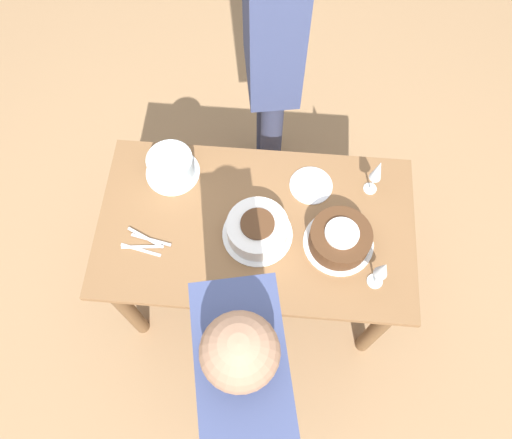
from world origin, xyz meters
TOP-DOWN VIEW (x-y plane):
  - ground_plane at (0.00, 0.00)m, footprint 12.00×12.00m
  - dining_table at (0.00, 0.00)m, footprint 1.30×0.73m
  - cake_center_white at (0.01, -0.04)m, footprint 0.29×0.29m
  - cake_front_chocolate at (0.34, -0.06)m, footprint 0.28×0.28m
  - cake_back_decorated at (-0.38, 0.22)m, footprint 0.23×0.23m
  - wine_glass_near at (0.48, -0.20)m, footprint 0.06×0.06m
  - wine_glass_far at (0.47, 0.21)m, footprint 0.06×0.06m
  - dessert_plate_right at (0.22, 0.20)m, footprint 0.18×0.18m
  - fork_pile at (-0.44, -0.12)m, footprint 0.20×0.12m
  - person_cutting at (0.02, -0.65)m, footprint 0.30×0.44m
  - person_watching at (0.01, 0.73)m, footprint 0.29×0.43m

SIDE VIEW (x-z plane):
  - ground_plane at x=0.00m, z-range 0.00..0.00m
  - dining_table at x=0.00m, z-range 0.24..1.01m
  - dessert_plate_right at x=0.22m, z-range 0.77..0.77m
  - fork_pile at x=-0.44m, z-range 0.77..0.78m
  - cake_center_white at x=0.01m, z-range 0.76..0.87m
  - cake_front_chocolate at x=0.34m, z-range 0.76..0.87m
  - cake_back_decorated at x=-0.38m, z-range 0.77..0.88m
  - wine_glass_near at x=0.48m, z-range 0.80..1.00m
  - wine_glass_far at x=0.47m, z-range 0.81..1.02m
  - person_cutting at x=0.02m, z-range 0.17..1.78m
  - person_watching at x=0.01m, z-range 0.18..1.88m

